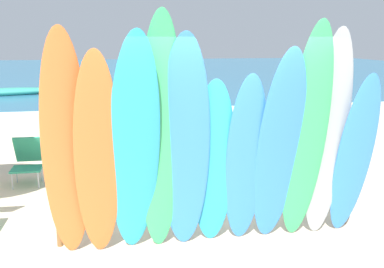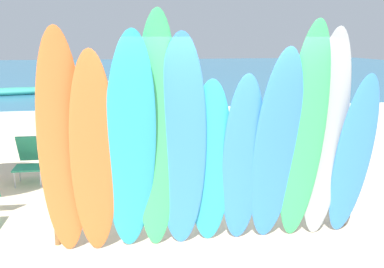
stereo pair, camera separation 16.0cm
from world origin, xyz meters
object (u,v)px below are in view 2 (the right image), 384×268
at_px(surfboard_orange_1, 94,159).
at_px(surfboard_blue_7, 276,150).
at_px(surfboard_rack, 208,197).
at_px(beachgoer_strolling, 303,111).
at_px(surfboard_blue_4, 181,146).
at_px(surfboard_blue_10, 353,158).
at_px(surfboard_teal_2, 130,149).
at_px(surfboard_blue_6, 242,162).
at_px(distant_boat, 12,92).
at_px(beachgoer_by_water, 106,114).
at_px(surfboard_grey_9, 326,139).
at_px(beach_chair_blue, 31,158).
at_px(surfboard_green_3, 157,137).
at_px(surfboard_teal_5, 210,165).
at_px(surfboard_orange_0, 62,149).
at_px(surfboard_green_8, 304,138).

relative_size(surfboard_orange_1, surfboard_blue_7, 0.99).
bearing_deg(surfboard_rack, beachgoer_strolling, 52.13).
relative_size(surfboard_blue_4, surfboard_blue_10, 1.20).
bearing_deg(surfboard_teal_2, surfboard_blue_6, -1.65).
bearing_deg(surfboard_blue_10, distant_boat, 114.83).
bearing_deg(beachgoer_by_water, surfboard_blue_7, -145.94).
distance_m(surfboard_grey_9, beachgoer_strolling, 4.18).
distance_m(beachgoer_strolling, beachgoer_by_water, 4.11).
relative_size(surfboard_orange_1, surfboard_blue_6, 1.13).
height_order(surfboard_rack, surfboard_blue_6, surfboard_blue_6).
bearing_deg(beach_chair_blue, surfboard_orange_1, -67.45).
xyz_separation_m(surfboard_rack, surfboard_green_3, (-0.68, -0.43, 0.90)).
distance_m(surfboard_teal_5, distant_boat, 17.12).
bearing_deg(surfboard_teal_2, surfboard_orange_0, 169.54).
bearing_deg(surfboard_teal_5, surfboard_green_8, -2.88).
bearing_deg(surfboard_green_8, beachgoer_by_water, 121.81).
bearing_deg(beachgoer_by_water, surfboard_teal_5, -153.72).
distance_m(surfboard_orange_0, beach_chair_blue, 3.40).
bearing_deg(beach_chair_blue, surfboard_blue_4, -53.41).
distance_m(surfboard_green_3, beachgoer_strolling, 5.22).
bearing_deg(surfboard_orange_1, surfboard_blue_4, 2.04).
bearing_deg(surfboard_orange_0, surfboard_teal_5, -0.02).
relative_size(surfboard_rack, surfboard_green_8, 1.40).
bearing_deg(surfboard_green_8, surfboard_grey_9, 20.28).
xyz_separation_m(surfboard_rack, surfboard_teal_2, (-0.97, -0.51, 0.80)).
bearing_deg(surfboard_orange_1, surfboard_teal_5, 4.01).
distance_m(surfboard_blue_7, beachgoer_strolling, 4.49).
distance_m(surfboard_teal_5, surfboard_green_8, 1.13).
xyz_separation_m(beachgoer_strolling, beachgoer_by_water, (-4.07, 0.59, -0.05)).
height_order(surfboard_orange_0, beach_chair_blue, surfboard_orange_0).
xyz_separation_m(surfboard_green_8, beach_chair_blue, (-3.67, 3.21, -0.93)).
height_order(surfboard_rack, beach_chair_blue, beach_chair_blue).
xyz_separation_m(surfboard_blue_4, distant_boat, (-5.37, 16.19, -1.12)).
bearing_deg(surfboard_green_8, surfboard_rack, 157.84).
bearing_deg(distant_boat, surfboard_blue_6, -69.37).
xyz_separation_m(surfboard_rack, surfboard_blue_10, (1.70, -0.44, 0.56)).
bearing_deg(surfboard_blue_10, beachgoer_strolling, 75.53).
distance_m(surfboard_grey_9, beachgoer_by_water, 5.27).
xyz_separation_m(surfboard_teal_2, beachgoer_by_water, (-0.37, 4.60, -0.35)).
height_order(surfboard_blue_4, surfboard_blue_10, surfboard_blue_4).
height_order(surfboard_blue_6, surfboard_grey_9, surfboard_grey_9).
relative_size(surfboard_green_3, beachgoer_strolling, 1.63).
bearing_deg(surfboard_orange_0, surfboard_blue_10, -3.23).
relative_size(surfboard_orange_1, surfboard_green_8, 0.89).
bearing_deg(surfboard_teal_2, surfboard_teal_5, 3.95).
distance_m(surfboard_teal_2, surfboard_blue_4, 0.58).
relative_size(surfboard_teal_2, surfboard_grey_9, 1.00).
bearing_deg(beach_chair_blue, distant_boat, 104.37).
bearing_deg(surfboard_rack, surfboard_teal_5, -97.74).
xyz_separation_m(surfboard_rack, beachgoer_strolling, (2.73, 3.51, 0.50)).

